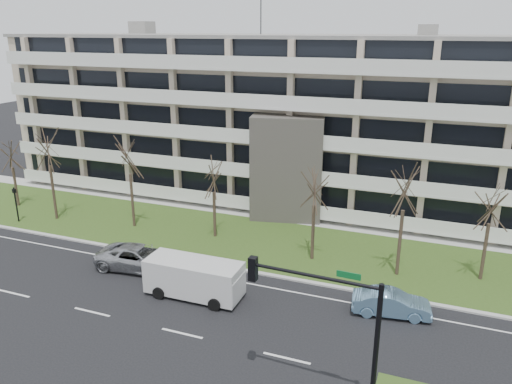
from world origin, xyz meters
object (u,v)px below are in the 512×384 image
at_px(traffic_signal, 331,321).
at_px(blue_sedan, 391,303).
at_px(silver_pickup, 139,258).
at_px(pedestrian_signal, 16,200).
at_px(white_van, 195,276).

bearing_deg(traffic_signal, blue_sedan, 80.97).
xyz_separation_m(silver_pickup, blue_sedan, (16.92, 0.29, -0.09)).
xyz_separation_m(silver_pickup, traffic_signal, (15.19, -8.41, 3.54)).
height_order(silver_pickup, pedestrian_signal, pedestrian_signal).
distance_m(white_van, traffic_signal, 12.18).
bearing_deg(blue_sedan, white_van, 91.97).
bearing_deg(white_van, silver_pickup, 160.10).
distance_m(traffic_signal, pedestrian_signal, 32.32).
distance_m(silver_pickup, traffic_signal, 17.72).
bearing_deg(traffic_signal, white_van, 148.70).
relative_size(white_van, pedestrian_signal, 1.93).
bearing_deg(pedestrian_signal, silver_pickup, 1.53).
relative_size(blue_sedan, pedestrian_signal, 1.43).
bearing_deg(traffic_signal, pedestrian_signal, 160.12).
xyz_separation_m(silver_pickup, pedestrian_signal, (-14.67, 3.70, 1.17)).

